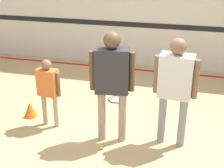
{
  "coord_description": "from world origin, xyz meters",
  "views": [
    {
      "loc": [
        1.1,
        -3.77,
        2.71
      ],
      "look_at": [
        0.1,
        0.16,
        0.93
      ],
      "focal_mm": 50.0,
      "sensor_mm": 36.0,
      "label": 1
    }
  ],
  "objects_px": {
    "person_student_right": "(175,82)",
    "tennis_ball_by_spare_racket": "(115,94)",
    "person_instructor": "(112,76)",
    "tennis_ball_near_instructor": "(101,147)",
    "person_student_left": "(48,86)",
    "racket_spare_on_floor": "(117,99)",
    "training_cone": "(30,109)"
  },
  "relations": [
    {
      "from": "person_instructor",
      "to": "tennis_ball_near_instructor",
      "type": "relative_size",
      "value": 25.64
    },
    {
      "from": "person_student_right",
      "to": "training_cone",
      "type": "distance_m",
      "value": 2.59
    },
    {
      "from": "person_student_left",
      "to": "person_student_right",
      "type": "xyz_separation_m",
      "value": [
        1.96,
        -0.05,
        0.3
      ]
    },
    {
      "from": "person_student_right",
      "to": "tennis_ball_near_instructor",
      "type": "bearing_deg",
      "value": 28.73
    },
    {
      "from": "racket_spare_on_floor",
      "to": "person_instructor",
      "type": "bearing_deg",
      "value": -140.92
    },
    {
      "from": "tennis_ball_by_spare_racket",
      "to": "training_cone",
      "type": "distance_m",
      "value": 1.7
    },
    {
      "from": "person_student_right",
      "to": "racket_spare_on_floor",
      "type": "xyz_separation_m",
      "value": [
        -1.12,
        1.23,
        -1.0
      ]
    },
    {
      "from": "person_student_right",
      "to": "training_cone",
      "type": "bearing_deg",
      "value": 0.9
    },
    {
      "from": "training_cone",
      "to": "tennis_ball_near_instructor",
      "type": "bearing_deg",
      "value": -23.39
    },
    {
      "from": "person_instructor",
      "to": "tennis_ball_near_instructor",
      "type": "distance_m",
      "value": 1.06
    },
    {
      "from": "person_student_left",
      "to": "racket_spare_on_floor",
      "type": "xyz_separation_m",
      "value": [
        0.83,
        1.18,
        -0.7
      ]
    },
    {
      "from": "person_student_right",
      "to": "tennis_ball_by_spare_racket",
      "type": "bearing_deg",
      "value": -43.2
    },
    {
      "from": "racket_spare_on_floor",
      "to": "tennis_ball_near_instructor",
      "type": "relative_size",
      "value": 8.19
    },
    {
      "from": "person_student_left",
      "to": "tennis_ball_near_instructor",
      "type": "relative_size",
      "value": 17.45
    },
    {
      "from": "tennis_ball_near_instructor",
      "to": "training_cone",
      "type": "xyz_separation_m",
      "value": [
        -1.46,
        0.63,
        0.1
      ]
    },
    {
      "from": "person_student_right",
      "to": "tennis_ball_near_instructor",
      "type": "distance_m",
      "value": 1.44
    },
    {
      "from": "tennis_ball_by_spare_racket",
      "to": "training_cone",
      "type": "relative_size",
      "value": 0.24
    },
    {
      "from": "person_student_right",
      "to": "training_cone",
      "type": "xyz_separation_m",
      "value": [
        -2.43,
        0.23,
        -0.87
      ]
    },
    {
      "from": "racket_spare_on_floor",
      "to": "person_student_left",
      "type": "bearing_deg",
      "value": 173.53
    },
    {
      "from": "person_student_right",
      "to": "tennis_ball_by_spare_racket",
      "type": "relative_size",
      "value": 24.72
    },
    {
      "from": "person_student_left",
      "to": "person_student_right",
      "type": "bearing_deg",
      "value": 4.73
    },
    {
      "from": "tennis_ball_near_instructor",
      "to": "person_instructor",
      "type": "bearing_deg",
      "value": 71.56
    },
    {
      "from": "person_student_left",
      "to": "tennis_ball_near_instructor",
      "type": "xyz_separation_m",
      "value": [
        0.98,
        -0.45,
        -0.68
      ]
    },
    {
      "from": "person_student_left",
      "to": "person_student_right",
      "type": "relative_size",
      "value": 0.71
    },
    {
      "from": "person_instructor",
      "to": "person_student_left",
      "type": "height_order",
      "value": "person_instructor"
    },
    {
      "from": "person_student_right",
      "to": "tennis_ball_near_instructor",
      "type": "height_order",
      "value": "person_student_right"
    },
    {
      "from": "person_student_right",
      "to": "tennis_ball_near_instructor",
      "type": "relative_size",
      "value": 24.72
    },
    {
      "from": "person_student_right",
      "to": "tennis_ball_by_spare_racket",
      "type": "xyz_separation_m",
      "value": [
        -1.19,
        1.4,
        -0.98
      ]
    },
    {
      "from": "person_student_right",
      "to": "training_cone",
      "type": "relative_size",
      "value": 5.94
    },
    {
      "from": "person_student_right",
      "to": "tennis_ball_near_instructor",
      "type": "xyz_separation_m",
      "value": [
        -0.97,
        -0.4,
        -0.98
      ]
    },
    {
      "from": "person_student_left",
      "to": "tennis_ball_by_spare_racket",
      "type": "distance_m",
      "value": 1.69
    },
    {
      "from": "person_student_left",
      "to": "person_instructor",
      "type": "bearing_deg",
      "value": -2.29
    }
  ]
}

